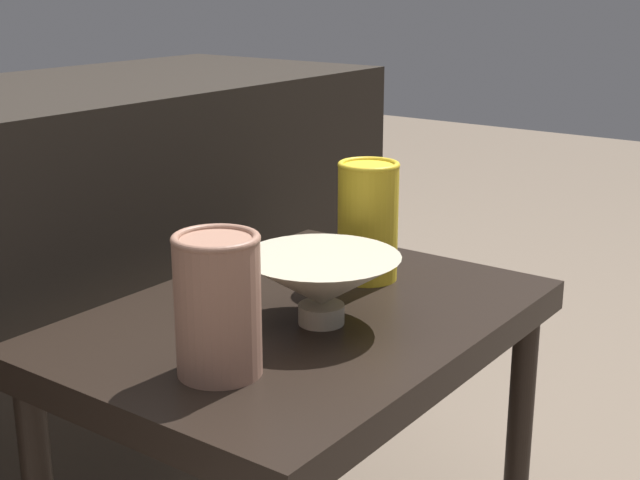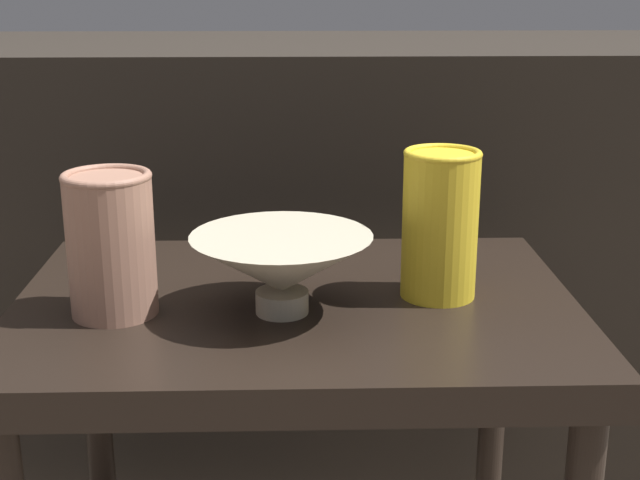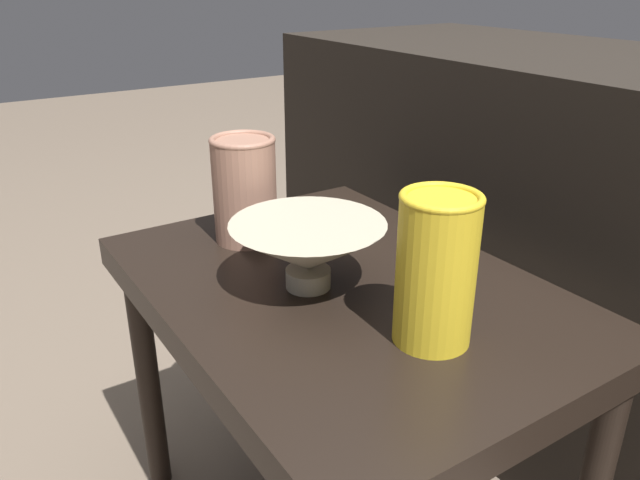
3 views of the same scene
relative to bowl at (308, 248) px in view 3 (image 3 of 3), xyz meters
name	(u,v)px [view 3 (image 3 of 3)]	position (x,y,z in m)	size (l,w,h in m)	color
table	(341,322)	(0.01, 0.04, -0.11)	(0.61, 0.44, 0.45)	black
couch_backdrop	(598,258)	(0.01, 0.60, -0.16)	(1.35, 0.50, 0.68)	black
bowl	(308,248)	(0.00, 0.00, 0.00)	(0.19, 0.19, 0.08)	#B2A88E
vase_textured_left	(245,188)	(-0.18, 0.00, 0.02)	(0.09, 0.09, 0.15)	#996B56
vase_colorful_right	(436,268)	(0.17, 0.05, 0.03)	(0.08, 0.08, 0.16)	gold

